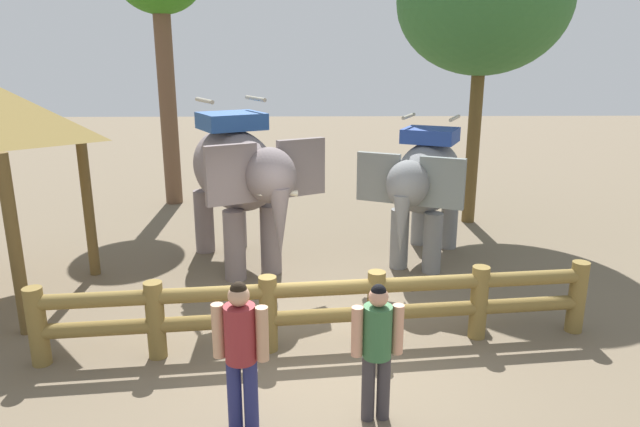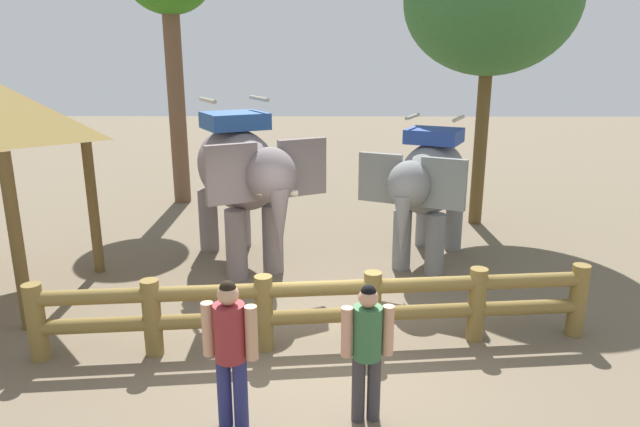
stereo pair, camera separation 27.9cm
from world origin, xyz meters
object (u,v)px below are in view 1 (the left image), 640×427
log_fence (323,306)px  tourist_man_in_blue (241,346)px  elephant_center (425,182)px  elephant_near_left (238,175)px  tree_far_left (483,1)px  tourist_woman_in_black (377,343)px

log_fence → tourist_man_in_blue: 1.99m
elephant_center → elephant_near_left: bearing=-176.9°
elephant_center → tree_far_left: bearing=58.5°
elephant_near_left → elephant_center: (3.46, 0.19, -0.19)m
tourist_woman_in_black → tourist_man_in_blue: size_ratio=0.94×
log_fence → tourist_man_in_blue: tourist_man_in_blue is taller
log_fence → elephant_center: 4.02m
tourist_man_in_blue → tree_far_left: tree_far_left is taller
elephant_near_left → tourist_woman_in_black: 5.24m
tourist_woman_in_black → tourist_man_in_blue: 1.42m
elephant_near_left → tourist_woman_in_black: size_ratio=2.30×
elephant_center → tourist_woman_in_black: 5.21m
elephant_near_left → tourist_man_in_blue: elephant_near_left is taller
tourist_woman_in_black → tourist_man_in_blue: tourist_man_in_blue is taller
elephant_center → log_fence: bearing=-120.8°
tourist_woman_in_black → log_fence: bearing=108.3°
elephant_center → tourist_woman_in_black: bearing=-106.5°
log_fence → tree_far_left: 8.22m
tourist_woman_in_black → tree_far_left: size_ratio=0.24×
tourist_man_in_blue → tourist_woman_in_black: bearing=5.6°
tourist_woman_in_black → tree_far_left: (3.08, 7.59, 4.03)m
elephant_center → tourist_man_in_blue: size_ratio=1.95×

